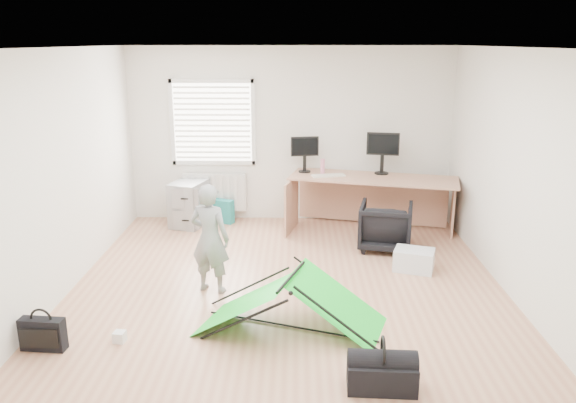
{
  "coord_description": "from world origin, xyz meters",
  "views": [
    {
      "loc": [
        0.1,
        -5.92,
        2.77
      ],
      "look_at": [
        0.0,
        0.4,
        0.95
      ],
      "focal_mm": 35.0,
      "sensor_mm": 36.0,
      "label": 1
    }
  ],
  "objects_px": {
    "office_chair": "(386,226)",
    "desk": "(372,204)",
    "storage_crate": "(414,260)",
    "monitor_right": "(382,159)",
    "duffel_bag": "(382,375)",
    "monitor_left": "(305,159)",
    "laptop_bag": "(43,334)",
    "filing_cabinet": "(189,204)",
    "person": "(210,239)",
    "kite": "(291,302)",
    "thermos": "(323,167)"
  },
  "relations": [
    {
      "from": "monitor_left",
      "to": "kite",
      "type": "bearing_deg",
      "value": -102.44
    },
    {
      "from": "monitor_left",
      "to": "office_chair",
      "type": "height_order",
      "value": "monitor_left"
    },
    {
      "from": "kite",
      "to": "storage_crate",
      "type": "distance_m",
      "value": 2.14
    },
    {
      "from": "monitor_left",
      "to": "laptop_bag",
      "type": "bearing_deg",
      "value": -132.67
    },
    {
      "from": "monitor_left",
      "to": "duffel_bag",
      "type": "bearing_deg",
      "value": -91.83
    },
    {
      "from": "filing_cabinet",
      "to": "storage_crate",
      "type": "relative_size",
      "value": 1.45
    },
    {
      "from": "thermos",
      "to": "kite",
      "type": "xyz_separation_m",
      "value": [
        -0.44,
        -3.19,
        -0.67
      ]
    },
    {
      "from": "person",
      "to": "kite",
      "type": "bearing_deg",
      "value": 154.54
    },
    {
      "from": "kite",
      "to": "duffel_bag",
      "type": "bearing_deg",
      "value": -34.13
    },
    {
      "from": "desk",
      "to": "office_chair",
      "type": "xyz_separation_m",
      "value": [
        0.09,
        -0.75,
        -0.09
      ]
    },
    {
      "from": "desk",
      "to": "office_chair",
      "type": "distance_m",
      "value": 0.76
    },
    {
      "from": "monitor_left",
      "to": "office_chair",
      "type": "xyz_separation_m",
      "value": [
        1.1,
        -1.08,
        -0.71
      ]
    },
    {
      "from": "person",
      "to": "storage_crate",
      "type": "bearing_deg",
      "value": -147.7
    },
    {
      "from": "monitor_right",
      "to": "storage_crate",
      "type": "xyz_separation_m",
      "value": [
        0.19,
        -1.73,
        -0.93
      ]
    },
    {
      "from": "monitor_left",
      "to": "office_chair",
      "type": "distance_m",
      "value": 1.7
    },
    {
      "from": "thermos",
      "to": "office_chair",
      "type": "xyz_separation_m",
      "value": [
        0.83,
        -0.94,
        -0.62
      ]
    },
    {
      "from": "duffel_bag",
      "to": "storage_crate",
      "type": "bearing_deg",
      "value": 75.94
    },
    {
      "from": "filing_cabinet",
      "to": "office_chair",
      "type": "xyz_separation_m",
      "value": [
        2.88,
        -0.98,
        -0.02
      ]
    },
    {
      "from": "desk",
      "to": "storage_crate",
      "type": "xyz_separation_m",
      "value": [
        0.34,
        -1.5,
        -0.28
      ]
    },
    {
      "from": "office_chair",
      "to": "duffel_bag",
      "type": "bearing_deg",
      "value": 92.82
    },
    {
      "from": "desk",
      "to": "person",
      "type": "bearing_deg",
      "value": -120.66
    },
    {
      "from": "monitor_right",
      "to": "storage_crate",
      "type": "height_order",
      "value": "monitor_right"
    },
    {
      "from": "kite",
      "to": "duffel_bag",
      "type": "distance_m",
      "value": 1.27
    },
    {
      "from": "monitor_right",
      "to": "laptop_bag",
      "type": "height_order",
      "value": "monitor_right"
    },
    {
      "from": "office_chair",
      "to": "kite",
      "type": "bearing_deg",
      "value": 72.36
    },
    {
      "from": "filing_cabinet",
      "to": "laptop_bag",
      "type": "bearing_deg",
      "value": -83.32
    },
    {
      "from": "office_chair",
      "to": "storage_crate",
      "type": "distance_m",
      "value": 0.81
    },
    {
      "from": "filing_cabinet",
      "to": "thermos",
      "type": "xyz_separation_m",
      "value": [
        2.05,
        -0.04,
        0.6
      ]
    },
    {
      "from": "office_chair",
      "to": "person",
      "type": "distance_m",
      "value": 2.61
    },
    {
      "from": "monitor_right",
      "to": "storage_crate",
      "type": "distance_m",
      "value": 1.97
    },
    {
      "from": "monitor_right",
      "to": "desk",
      "type": "bearing_deg",
      "value": -113.86
    },
    {
      "from": "office_chair",
      "to": "person",
      "type": "xyz_separation_m",
      "value": [
        -2.19,
        -1.39,
        0.31
      ]
    },
    {
      "from": "person",
      "to": "storage_crate",
      "type": "height_order",
      "value": "person"
    },
    {
      "from": "kite",
      "to": "monitor_left",
      "type": "bearing_deg",
      "value": 106.08
    },
    {
      "from": "desk",
      "to": "filing_cabinet",
      "type": "height_order",
      "value": "desk"
    },
    {
      "from": "filing_cabinet",
      "to": "person",
      "type": "distance_m",
      "value": 2.48
    },
    {
      "from": "office_chair",
      "to": "desk",
      "type": "bearing_deg",
      "value": -71.26
    },
    {
      "from": "monitor_left",
      "to": "storage_crate",
      "type": "height_order",
      "value": "monitor_left"
    },
    {
      "from": "desk",
      "to": "storage_crate",
      "type": "bearing_deg",
      "value": -63.52
    },
    {
      "from": "thermos",
      "to": "kite",
      "type": "relative_size",
      "value": 0.13
    },
    {
      "from": "desk",
      "to": "laptop_bag",
      "type": "xyz_separation_m",
      "value": [
        -3.47,
        -3.44,
        -0.26
      ]
    },
    {
      "from": "monitor_left",
      "to": "monitor_right",
      "type": "xyz_separation_m",
      "value": [
        1.16,
        -0.1,
        0.03
      ]
    },
    {
      "from": "person",
      "to": "desk",
      "type": "bearing_deg",
      "value": -116.77
    },
    {
      "from": "filing_cabinet",
      "to": "thermos",
      "type": "relative_size",
      "value": 2.99
    },
    {
      "from": "monitor_right",
      "to": "office_chair",
      "type": "distance_m",
      "value": 1.23
    },
    {
      "from": "filing_cabinet",
      "to": "monitor_left",
      "type": "height_order",
      "value": "monitor_left"
    },
    {
      "from": "filing_cabinet",
      "to": "monitor_right",
      "type": "relative_size",
      "value": 1.44
    },
    {
      "from": "thermos",
      "to": "office_chair",
      "type": "distance_m",
      "value": 1.4
    },
    {
      "from": "monitor_right",
      "to": "thermos",
      "type": "xyz_separation_m",
      "value": [
        -0.89,
        -0.03,
        -0.11
      ]
    },
    {
      "from": "monitor_left",
      "to": "kite",
      "type": "relative_size",
      "value": 0.24
    }
  ]
}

